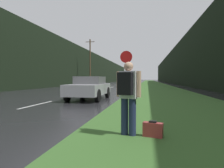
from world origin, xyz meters
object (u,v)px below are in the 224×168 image
stop_sign (126,70)px  car_passing_far (124,83)px  hitchhiker_with_backpack (128,93)px  suitcase (153,130)px  car_passing_near (89,88)px

stop_sign → car_passing_far: (-2.28, 19.28, -1.12)m
hitchhiker_with_backpack → suitcase: 0.95m
stop_sign → hitchhiker_with_backpack: (0.81, -7.36, -0.86)m
stop_sign → car_passing_far: size_ratio=0.67×
hitchhiker_with_backpack → suitcase: hitchhiker_with_backpack is taller
hitchhiker_with_backpack → car_passing_near: hitchhiker_with_backpack is taller
hitchhiker_with_backpack → suitcase: bearing=12.5°
suitcase → car_passing_far: car_passing_far is taller
suitcase → car_passing_near: size_ratio=0.10×
car_passing_far → hitchhiker_with_backpack: bearing=96.6°
stop_sign → suitcase: 7.68m
stop_sign → suitcase: bearing=-79.6°
suitcase → car_passing_far: size_ratio=0.10×
stop_sign → hitchhiker_with_backpack: 7.45m
suitcase → stop_sign: bearing=115.5°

